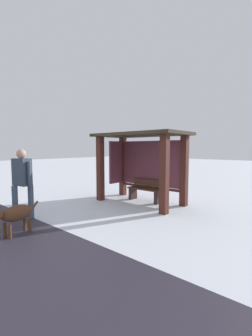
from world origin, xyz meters
TOP-DOWN VIEW (x-y plane):
  - ground_plane at (0.00, 0.00)m, footprint 60.00×60.00m
  - bus_shelter at (-0.08, 0.16)m, footprint 3.05×1.67m
  - bench_left_inside at (0.00, 0.31)m, footprint 1.26×0.40m
  - person_walking at (-1.22, -3.31)m, footprint 0.67×0.50m
  - dog at (-0.25, -3.95)m, footprint 0.41×1.07m

SIDE VIEW (x-z plane):
  - ground_plane at x=0.00m, z-range 0.00..0.00m
  - bench_left_inside at x=0.00m, z-range -0.02..0.70m
  - dog at x=-0.25m, z-range 0.13..0.77m
  - person_walking at x=-1.22m, z-range 0.17..1.95m
  - bus_shelter at x=-0.08m, z-range 0.46..2.75m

